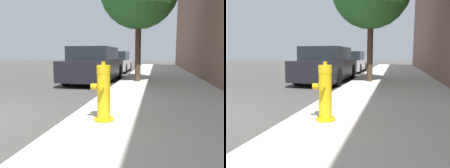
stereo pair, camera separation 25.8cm
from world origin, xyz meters
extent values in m
cube|color=beige|center=(3.74, 0.00, 0.07)|extent=(3.31, 40.00, 0.14)
cylinder|color=#C39C11|center=(2.72, 0.35, 0.16)|extent=(0.31, 0.31, 0.04)
cylinder|color=yellow|center=(2.72, 0.35, 0.53)|extent=(0.20, 0.20, 0.71)
cylinder|color=yellow|center=(2.72, 0.35, 0.95)|extent=(0.21, 0.21, 0.12)
cylinder|color=#C39C11|center=(2.72, 0.35, 1.04)|extent=(0.06, 0.06, 0.06)
cylinder|color=#C39C11|center=(2.72, 0.21, 0.67)|extent=(0.07, 0.08, 0.07)
cylinder|color=#C39C11|center=(2.72, 0.49, 0.67)|extent=(0.07, 0.08, 0.07)
cylinder|color=#C39C11|center=(2.57, 0.35, 0.67)|extent=(0.10, 0.10, 0.10)
cube|color=black|center=(0.96, 6.15, 0.56)|extent=(1.72, 4.46, 0.75)
cube|color=black|center=(0.96, 5.97, 1.20)|extent=(1.58, 2.46, 0.53)
cylinder|color=black|center=(0.19, 7.54, 0.35)|extent=(0.20, 0.70, 0.70)
cylinder|color=black|center=(1.74, 7.54, 0.35)|extent=(0.20, 0.70, 0.70)
cylinder|color=black|center=(0.19, 4.77, 0.35)|extent=(0.20, 0.70, 0.70)
cylinder|color=black|center=(1.74, 4.77, 0.35)|extent=(0.20, 0.70, 0.70)
cube|color=#B7B7BC|center=(0.85, 11.55, 0.48)|extent=(1.74, 3.87, 0.63)
cube|color=black|center=(0.85, 11.40, 1.08)|extent=(1.60, 2.13, 0.56)
cylinder|color=black|center=(0.07, 12.75, 0.30)|extent=(0.20, 0.61, 0.61)
cylinder|color=black|center=(1.64, 12.75, 0.30)|extent=(0.20, 0.61, 0.61)
cylinder|color=black|center=(0.07, 10.35, 0.30)|extent=(0.20, 0.61, 0.61)
cylinder|color=black|center=(1.64, 10.35, 0.30)|extent=(0.20, 0.61, 0.61)
cylinder|color=#423323|center=(2.80, 5.60, 1.39)|extent=(0.22, 0.22, 2.49)
camera|label=1|loc=(3.51, -2.90, 1.17)|focal=35.00mm
camera|label=2|loc=(3.76, -2.84, 1.17)|focal=35.00mm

